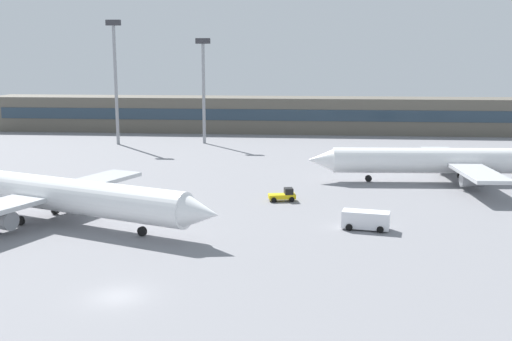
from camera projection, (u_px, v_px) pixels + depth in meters
The scene contains 8 objects.
ground_plane at pixel (205, 190), 87.53m from camera, with size 400.00×400.00×0.00m, color gray.
terminal_building at pixel (252, 114), 156.29m from camera, with size 136.86×12.13×9.00m.
airplane_near at pixel (52, 194), 69.78m from camera, with size 43.06×30.87×11.11m.
airplane_mid at pixel (452, 161), 92.35m from camera, with size 44.42×31.00×10.97m.
baggage_tug_yellow at pixel (284, 195), 80.59m from camera, with size 3.83×2.40×1.75m.
service_van_white at pixel (366, 220), 67.14m from camera, with size 5.48×3.06×2.08m.
floodlight_tower_west at pixel (204, 83), 133.22m from camera, with size 3.20×0.80×23.21m.
floodlight_tower_east at pixel (115, 74), 131.26m from camera, with size 3.20×0.80×27.03m.
Camera 1 is at (15.25, -44.48, 18.85)m, focal length 42.20 mm.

